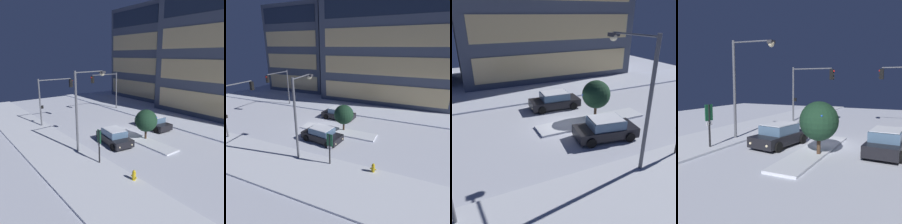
{
  "view_description": "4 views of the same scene",
  "coord_description": "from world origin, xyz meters",
  "views": [
    {
      "loc": [
        17.85,
        -15.8,
        8.43
      ],
      "look_at": [
        -0.62,
        -1.48,
        2.54
      ],
      "focal_mm": 36.32,
      "sensor_mm": 36.0,
      "label": 1
    },
    {
      "loc": [
        10.35,
        -18.69,
        9.45
      ],
      "look_at": [
        2.24,
        -0.29,
        2.46
      ],
      "focal_mm": 30.5,
      "sensor_mm": 36.0,
      "label": 2
    },
    {
      "loc": [
        -7.01,
        -14.77,
        7.98
      ],
      "look_at": [
        -1.04,
        -1.8,
        1.97
      ],
      "focal_mm": 37.71,
      "sensor_mm": 36.0,
      "label": 3
    },
    {
      "loc": [
        16.49,
        5.18,
        4.24
      ],
      "look_at": [
        2.7,
        -1.58,
        2.46
      ],
      "focal_mm": 41.59,
      "sensor_mm": 36.0,
      "label": 4
    }
  ],
  "objects": [
    {
      "name": "fire_hydrant",
      "position": [
        7.8,
        -6.11,
        0.42
      ],
      "size": [
        0.48,
        0.26,
        0.87
      ],
      "color": "gold",
      "rests_on": "ground"
    },
    {
      "name": "curb_strip_far",
      "position": [
        0.0,
        8.28,
        0.07
      ],
      "size": [
        52.0,
        5.2,
        0.14
      ],
      "primitive_type": "cube",
      "color": "silver",
      "rests_on": "ground"
    },
    {
      "name": "parking_info_sign",
      "position": [
        4.23,
        -6.5,
        1.82
      ],
      "size": [
        0.55,
        0.15,
        2.85
      ],
      "rotation": [
        0.0,
        0.0,
        1.41
      ],
      "color": "black",
      "rests_on": "ground"
    },
    {
      "name": "street_lamp_arched",
      "position": [
        1.18,
        -5.84,
        4.74
      ],
      "size": [
        0.69,
        3.25,
        7.18
      ],
      "rotation": [
        0.0,
        0.0,
        1.67
      ],
      "color": "#565960",
      "rests_on": "ground"
    },
    {
      "name": "car_far",
      "position": [
        0.56,
        3.72,
        0.71
      ],
      "size": [
        4.6,
        2.35,
        1.49
      ],
      "rotation": [
        0.0,
        0.0,
        3.08
      ],
      "color": "black",
      "rests_on": "ground"
    },
    {
      "name": "median_strip",
      "position": [
        2.11,
        -0.25,
        0.07
      ],
      "size": [
        9.0,
        1.8,
        0.14
      ],
      "primitive_type": "cube",
      "color": "silver",
      "rests_on": "ground"
    },
    {
      "name": "decorated_tree_median",
      "position": [
        2.72,
        0.26,
        2.04
      ],
      "size": [
        2.29,
        2.25,
        3.17
      ],
      "color": "#473323",
      "rests_on": "ground"
    },
    {
      "name": "ground",
      "position": [
        0.0,
        0.0,
        0.0
      ],
      "size": [
        52.0,
        52.0,
        0.0
      ],
      "primitive_type": "plane",
      "color": "silver"
    },
    {
      "name": "office_tower_secondary",
      "position": [
        -14.76,
        19.3,
        8.62
      ],
      "size": [
        13.14,
        9.8,
        17.24
      ],
      "color": "#4C5466",
      "rests_on": "ground"
    },
    {
      "name": "car_near",
      "position": [
        1.57,
        -2.91,
        0.71
      ],
      "size": [
        4.5,
        2.61,
        1.49
      ],
      "rotation": [
        0.0,
        0.0,
        -0.15
      ],
      "color": "black",
      "rests_on": "ground"
    },
    {
      "name": "traffic_light_corner_near_left",
      "position": [
        -8.08,
        -4.72,
        3.97
      ],
      "size": [
        0.32,
        4.52,
        5.76
      ],
      "rotation": [
        0.0,
        0.0,
        1.57
      ],
      "color": "#565960",
      "rests_on": "ground"
    },
    {
      "name": "traffic_light_corner_far_left",
      "position": [
        -9.78,
        4.53,
        4.08
      ],
      "size": [
        0.32,
        4.79,
        5.79
      ],
      "rotation": [
        0.0,
        0.0,
        -1.57
      ],
      "color": "#565960",
      "rests_on": "ground"
    },
    {
      "name": "curb_strip_near",
      "position": [
        0.0,
        -8.28,
        0.07
      ],
      "size": [
        52.0,
        5.2,
        0.14
      ],
      "primitive_type": "cube",
      "color": "silver",
      "rests_on": "ground"
    }
  ]
}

